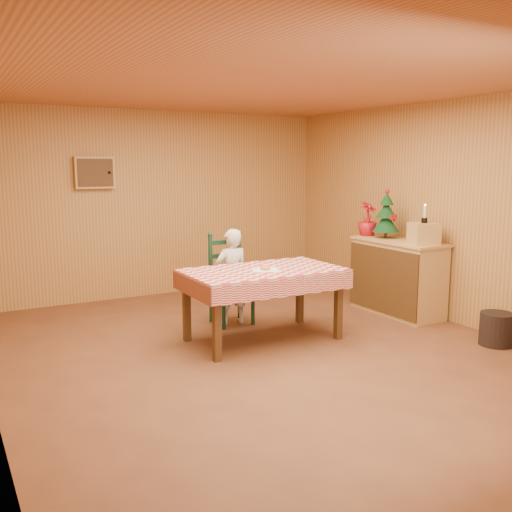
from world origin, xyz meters
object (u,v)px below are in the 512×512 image
(shelf_unit, at_px, (397,277))
(storage_bin, at_px, (496,329))
(crate, at_px, (424,234))
(ladder_chair, at_px, (229,281))
(dining_table, at_px, (263,277))
(christmas_tree, at_px, (386,216))
(seated_child, at_px, (232,277))

(shelf_unit, bearing_deg, storage_bin, -89.97)
(crate, bearing_deg, ladder_chair, 152.36)
(dining_table, height_order, ladder_chair, ladder_chair)
(crate, height_order, storage_bin, crate)
(dining_table, distance_m, shelf_unit, 2.04)
(christmas_tree, height_order, storage_bin, christmas_tree)
(storage_bin, bearing_deg, dining_table, 146.22)
(dining_table, relative_size, ladder_chair, 1.53)
(shelf_unit, distance_m, crate, 0.71)
(christmas_tree, xyz_separation_m, storage_bin, (-0.01, -1.73, -1.04))
(dining_table, xyz_separation_m, shelf_unit, (2.02, 0.12, -0.22))
(storage_bin, bearing_deg, crate, 89.58)
(ladder_chair, distance_m, storage_bin, 2.96)
(shelf_unit, xyz_separation_m, storage_bin, (0.00, -1.48, -0.30))
(dining_table, height_order, storage_bin, dining_table)
(dining_table, xyz_separation_m, ladder_chair, (0.00, 0.79, -0.18))
(christmas_tree, relative_size, storage_bin, 1.81)
(seated_child, bearing_deg, crate, 153.64)
(ladder_chair, bearing_deg, crate, -27.64)
(dining_table, distance_m, christmas_tree, 2.13)
(seated_child, bearing_deg, dining_table, 90.00)
(ladder_chair, xyz_separation_m, seated_child, (-0.00, -0.06, 0.06))
(shelf_unit, relative_size, christmas_tree, 2.00)
(dining_table, bearing_deg, shelf_unit, 3.52)
(seated_child, xyz_separation_m, storage_bin, (2.02, -2.08, -0.39))
(dining_table, bearing_deg, crate, -7.74)
(ladder_chair, bearing_deg, shelf_unit, -18.15)
(seated_child, xyz_separation_m, christmas_tree, (2.03, -0.36, 0.65))
(dining_table, distance_m, storage_bin, 2.49)
(ladder_chair, relative_size, crate, 3.60)
(ladder_chair, height_order, shelf_unit, ladder_chair)
(crate, height_order, christmas_tree, christmas_tree)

